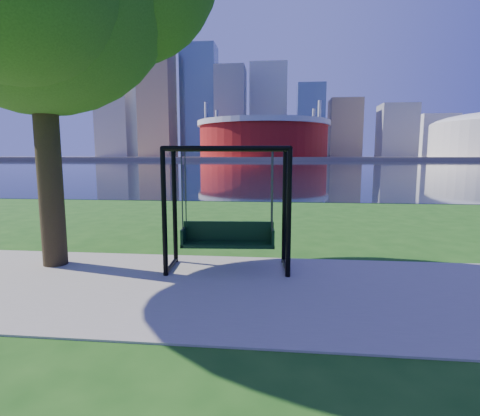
# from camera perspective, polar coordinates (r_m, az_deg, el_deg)

# --- Properties ---
(ground) EXTENTS (900.00, 900.00, 0.00)m
(ground) POSITION_cam_1_polar(r_m,az_deg,el_deg) (7.06, -0.84, -10.89)
(ground) COLOR #1E5114
(ground) RESTS_ON ground
(path) EXTENTS (120.00, 4.00, 0.03)m
(path) POSITION_cam_1_polar(r_m,az_deg,el_deg) (6.59, -1.38, -12.16)
(path) COLOR #9E937F
(path) RESTS_ON ground
(river) EXTENTS (900.00, 180.00, 0.02)m
(river) POSITION_cam_1_polar(r_m,az_deg,el_deg) (108.66, 5.67, 6.62)
(river) COLOR black
(river) RESTS_ON ground
(far_bank) EXTENTS (900.00, 228.00, 2.00)m
(far_bank) POSITION_cam_1_polar(r_m,az_deg,el_deg) (312.64, 5.97, 7.58)
(far_bank) COLOR #937F60
(far_bank) RESTS_ON ground
(stadium) EXTENTS (83.00, 83.00, 32.00)m
(stadium) POSITION_cam_1_polar(r_m,az_deg,el_deg) (242.17, 3.56, 10.67)
(stadium) COLOR maroon
(stadium) RESTS_ON far_bank
(skyline) EXTENTS (392.00, 66.00, 96.50)m
(skyline) POSITION_cam_1_polar(r_m,az_deg,el_deg) (327.80, 5.29, 13.70)
(skyline) COLOR gray
(skyline) RESTS_ON far_bank
(swing) EXTENTS (2.47, 1.21, 2.46)m
(swing) POSITION_cam_1_polar(r_m,az_deg,el_deg) (7.41, -1.85, -0.51)
(swing) COLOR black
(swing) RESTS_ON ground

